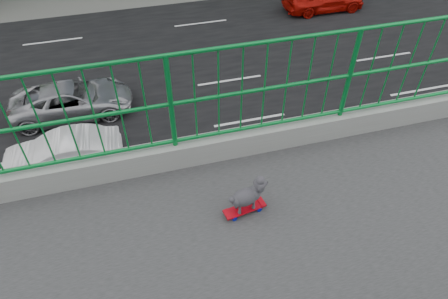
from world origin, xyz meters
TOP-DOWN VIEW (x-y plane):
  - road at (-13.00, 0.00)m, footprint 18.00×90.00m
  - skateboard at (-0.53, 4.54)m, footprint 0.20×0.46m
  - poodle at (-0.53, 4.56)m, footprint 0.22×0.42m
  - car_1 at (-9.20, 0.86)m, footprint 1.42×4.07m
  - car_2 at (-12.40, 1.18)m, footprint 2.21×4.79m

SIDE VIEW (x-z plane):
  - road at x=-13.00m, z-range 0.00..0.02m
  - car_2 at x=-12.40m, z-range 0.00..1.33m
  - car_1 at x=-9.20m, z-range 0.00..1.34m
  - skateboard at x=-0.53m, z-range 7.01..7.07m
  - poodle at x=-0.53m, z-range 7.07..7.43m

